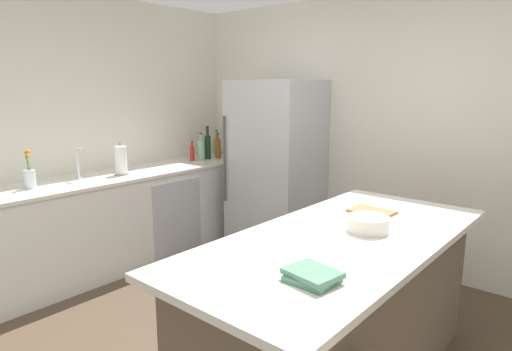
% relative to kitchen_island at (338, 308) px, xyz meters
% --- Properties ---
extents(wall_rear, '(6.00, 0.10, 2.60)m').
position_rel_kitchen_island_xyz_m(wall_rear, '(-0.46, 1.89, 0.84)').
color(wall_rear, silver).
rests_on(wall_rear, ground_plane).
extents(wall_left, '(0.10, 6.00, 2.60)m').
position_rel_kitchen_island_xyz_m(wall_left, '(-2.91, -0.36, 0.84)').
color(wall_left, silver).
rests_on(wall_left, ground_plane).
extents(counter_run_left, '(0.68, 3.04, 0.90)m').
position_rel_kitchen_island_xyz_m(counter_run_left, '(-2.53, 0.23, -0.00)').
color(counter_run_left, silver).
rests_on(counter_run_left, ground_plane).
extents(kitchen_island, '(0.98, 2.16, 0.90)m').
position_rel_kitchen_island_xyz_m(kitchen_island, '(0.00, 0.00, 0.00)').
color(kitchen_island, brown).
rests_on(kitchen_island, ground_plane).
extents(refrigerator, '(0.86, 0.75, 1.80)m').
position_rel_kitchen_island_xyz_m(refrigerator, '(-1.63, 1.48, 0.44)').
color(refrigerator, '#B7BABF').
rests_on(refrigerator, ground_plane).
extents(sink_faucet, '(0.15, 0.05, 0.30)m').
position_rel_kitchen_island_xyz_m(sink_faucet, '(-2.58, -0.19, 0.60)').
color(sink_faucet, silver).
rests_on(sink_faucet, counter_run_left).
extents(flower_vase, '(0.09, 0.09, 0.32)m').
position_rel_kitchen_island_xyz_m(flower_vase, '(-2.55, -0.64, 0.54)').
color(flower_vase, silver).
rests_on(flower_vase, counter_run_left).
extents(paper_towel_roll, '(0.14, 0.14, 0.31)m').
position_rel_kitchen_island_xyz_m(paper_towel_roll, '(-2.48, 0.18, 0.58)').
color(paper_towel_roll, gray).
rests_on(paper_towel_roll, counter_run_left).
extents(syrup_bottle, '(0.06, 0.06, 0.21)m').
position_rel_kitchen_island_xyz_m(syrup_bottle, '(-2.50, 1.63, 0.53)').
color(syrup_bottle, '#5B3319').
rests_on(syrup_bottle, counter_run_left).
extents(olive_oil_bottle, '(0.06, 0.06, 0.32)m').
position_rel_kitchen_island_xyz_m(olive_oil_bottle, '(-2.57, 1.54, 0.57)').
color(olive_oil_bottle, olive).
rests_on(olive_oil_bottle, counter_run_left).
extents(vinegar_bottle, '(0.05, 0.05, 0.30)m').
position_rel_kitchen_island_xyz_m(vinegar_bottle, '(-2.47, 1.46, 0.57)').
color(vinegar_bottle, '#994C23').
rests_on(vinegar_bottle, counter_run_left).
extents(wine_bottle, '(0.07, 0.07, 0.38)m').
position_rel_kitchen_island_xyz_m(wine_bottle, '(-2.55, 1.36, 0.60)').
color(wine_bottle, '#19381E').
rests_on(wine_bottle, counter_run_left).
extents(gin_bottle, '(0.08, 0.08, 0.31)m').
position_rel_kitchen_island_xyz_m(gin_bottle, '(-2.54, 1.25, 0.57)').
color(gin_bottle, '#8CB79E').
rests_on(gin_bottle, counter_run_left).
extents(hot_sauce_bottle, '(0.05, 0.05, 0.22)m').
position_rel_kitchen_island_xyz_m(hot_sauce_bottle, '(-2.59, 1.16, 0.54)').
color(hot_sauce_bottle, red).
rests_on(hot_sauce_bottle, counter_run_left).
extents(cookbook_stack, '(0.25, 0.21, 0.05)m').
position_rel_kitchen_island_xyz_m(cookbook_stack, '(0.20, -0.60, 0.47)').
color(cookbook_stack, '#4C7F60').
rests_on(cookbook_stack, kitchen_island).
extents(mixing_bowl, '(0.24, 0.24, 0.09)m').
position_rel_kitchen_island_xyz_m(mixing_bowl, '(0.08, 0.17, 0.49)').
color(mixing_bowl, silver).
rests_on(mixing_bowl, kitchen_island).
extents(cutting_board, '(0.29, 0.21, 0.02)m').
position_rel_kitchen_island_xyz_m(cutting_board, '(-0.08, 0.54, 0.45)').
color(cutting_board, '#9E7042').
rests_on(cutting_board, kitchen_island).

